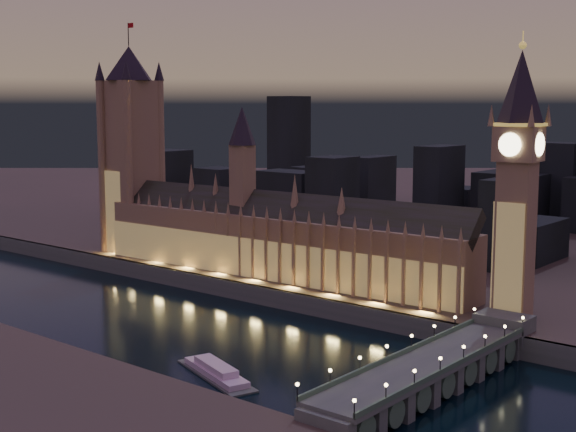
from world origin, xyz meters
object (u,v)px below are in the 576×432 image
Objects in this scene: elizabeth_tower at (518,162)px; westminster_bridge at (435,370)px; palace_of_westminster at (273,236)px; victoria_tower at (131,140)px; river_boat at (216,372)px.

elizabeth_tower reaches higher than westminster_bridge.
palace_of_westminster is 108.64m from victoria_tower.
palace_of_westminster reaches higher than westminster_bridge.
elizabeth_tower is at bearing 0.08° from palace_of_westminster.
westminster_bridge is at bearing -28.05° from palace_of_westminster.
elizabeth_tower reaches higher than palace_of_westminster.
elizabeth_tower reaches higher than river_boat.
westminster_bridge is (122.33, -65.19, -20.38)m from palace_of_westminster.
victoria_tower is 202.51m from river_boat.
palace_of_westminster is 124.41m from elizabeth_tower.
river_boat is at bearing -31.77° from victoria_tower.
river_boat is (-55.44, -100.66, -64.89)m from elizabeth_tower.
westminster_bridge is 69.75m from river_boat.
elizabeth_tower is (218.00, -0.00, -1.84)m from victoria_tower.
river_boat is at bearing -149.54° from westminster_bridge.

